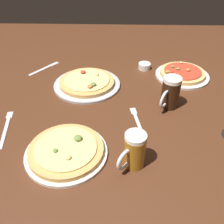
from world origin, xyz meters
TOP-DOWN VIEW (x-y plane):
  - ground_plane at (0.00, 0.00)m, footprint 2.40×2.40m
  - pizza_plate_near at (-0.16, -0.23)m, footprint 0.30×0.30m
  - pizza_plate_far at (-0.13, 0.25)m, footprint 0.34×0.34m
  - pizza_plate_side at (0.37, 0.36)m, footprint 0.29×0.29m
  - beer_mug_dark at (0.08, -0.27)m, footprint 0.10×0.11m
  - beer_mug_amber at (0.25, 0.08)m, footprint 0.10×0.12m
  - ramekin_butter at (0.17, 0.44)m, footprint 0.07×0.07m
  - fork_left at (0.11, -0.05)m, footprint 0.06×0.22m
  - knife_right at (-0.40, 0.42)m, footprint 0.14×0.18m
  - fork_spare at (-0.43, -0.10)m, footprint 0.06×0.23m

SIDE VIEW (x-z plane):
  - ground_plane at x=0.00m, z-range -0.03..0.00m
  - fork_spare at x=-0.43m, z-range 0.00..0.01m
  - fork_left at x=0.11m, z-range 0.00..0.01m
  - knife_right at x=-0.40m, z-range 0.00..0.01m
  - pizza_plate_far at x=-0.13m, z-range -0.01..0.04m
  - pizza_plate_side at x=0.37m, z-range -0.01..0.04m
  - pizza_plate_near at x=-0.16m, z-range -0.01..0.04m
  - ramekin_butter at x=0.17m, z-range 0.00..0.03m
  - beer_mug_dark at x=0.08m, z-range 0.00..0.13m
  - beer_mug_amber at x=0.25m, z-range 0.00..0.14m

